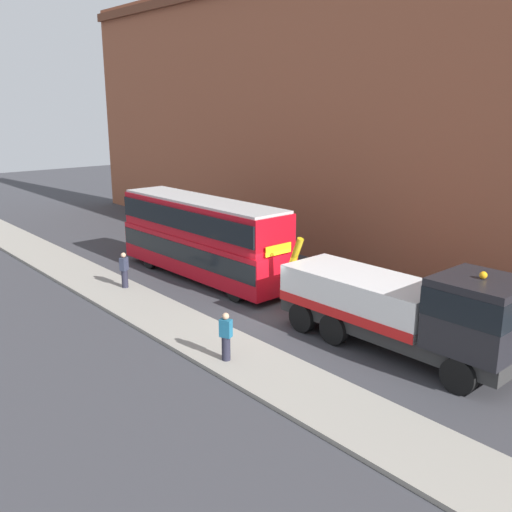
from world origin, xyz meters
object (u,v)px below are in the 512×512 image
at_px(recovery_tow_truck, 404,307).
at_px(pedestrian_bystander, 226,337).
at_px(pedestrian_onlooker, 124,270).
at_px(double_decker_bus, 202,235).

distance_m(recovery_tow_truck, pedestrian_bystander, 6.28).
distance_m(recovery_tow_truck, pedestrian_onlooker, 13.47).
relative_size(recovery_tow_truck, pedestrian_onlooker, 5.95).
distance_m(pedestrian_onlooker, pedestrian_bystander, 9.51).
bearing_deg(pedestrian_bystander, recovery_tow_truck, -57.72).
height_order(double_decker_bus, pedestrian_onlooker, double_decker_bus).
height_order(pedestrian_onlooker, pedestrian_bystander, same).
xyz_separation_m(recovery_tow_truck, pedestrian_onlooker, (-12.83, -4.02, -0.77)).
xyz_separation_m(pedestrian_onlooker, pedestrian_bystander, (9.43, -1.21, 0.00)).
relative_size(double_decker_bus, pedestrian_bystander, 6.49).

